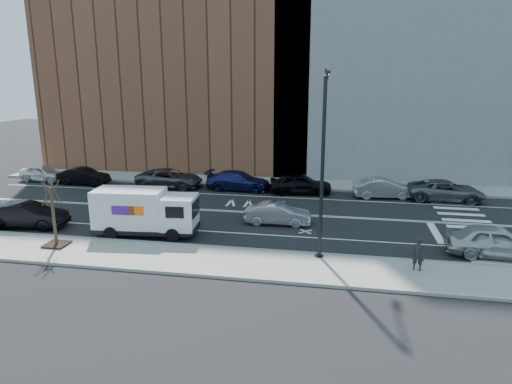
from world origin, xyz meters
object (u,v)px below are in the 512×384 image
(far_parked_b, at_px, (84,176))
(near_parked_front, at_px, (496,242))
(fedex_van, at_px, (145,212))
(pedestrian, at_px, (418,254))
(far_parked_a, at_px, (43,173))
(driving_sedan, at_px, (278,214))

(far_parked_b, xyz_separation_m, near_parked_front, (29.44, -11.02, 0.11))
(fedex_van, height_order, pedestrian, fedex_van)
(far_parked_b, bearing_deg, near_parked_front, -109.33)
(fedex_van, xyz_separation_m, pedestrian, (14.73, -2.63, -0.50))
(far_parked_a, xyz_separation_m, near_parked_front, (33.62, -11.49, 0.11))
(driving_sedan, distance_m, pedestrian, 9.61)
(driving_sedan, relative_size, near_parked_front, 0.84)
(far_parked_a, relative_size, near_parked_front, 0.87)
(pedestrian, bearing_deg, driving_sedan, 157.44)
(fedex_van, distance_m, near_parked_front, 18.97)
(near_parked_front, bearing_deg, pedestrian, 127.18)
(driving_sedan, xyz_separation_m, near_parked_front, (11.68, -3.30, 0.15))
(far_parked_a, bearing_deg, driving_sedan, -103.73)
(driving_sedan, bearing_deg, far_parked_a, 67.88)
(far_parked_b, height_order, pedestrian, pedestrian)
(fedex_van, bearing_deg, pedestrian, -15.33)
(fedex_van, bearing_deg, near_parked_front, -4.77)
(near_parked_front, bearing_deg, far_parked_b, 73.45)
(driving_sedan, height_order, pedestrian, pedestrian)
(far_parked_a, distance_m, near_parked_front, 35.53)
(driving_sedan, height_order, near_parked_front, near_parked_front)
(fedex_van, height_order, driving_sedan, fedex_van)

